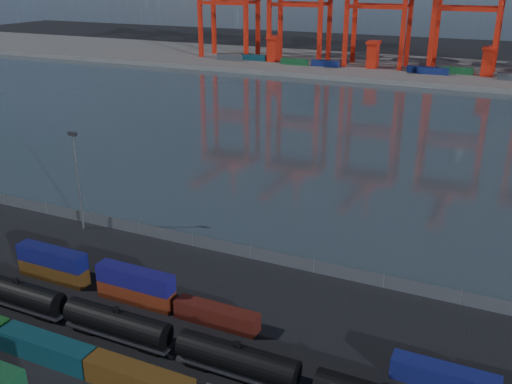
% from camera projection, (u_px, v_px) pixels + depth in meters
% --- Properties ---
extents(ground, '(700.00, 700.00, 0.00)m').
position_uv_depth(ground, '(140.00, 369.00, 61.67)').
color(ground, black).
rests_on(ground, ground).
extents(harbor_water, '(700.00, 700.00, 0.00)m').
position_uv_depth(harbor_water, '(375.00, 134.00, 150.42)').
color(harbor_water, '#2D3A41').
rests_on(harbor_water, ground).
extents(far_quay, '(700.00, 70.00, 2.00)m').
position_uv_depth(far_quay, '(436.00, 71.00, 238.82)').
color(far_quay, '#514F4C').
rests_on(far_quay, ground).
extents(container_row_mid, '(129.24, 2.50, 5.33)m').
position_uv_depth(container_row_mid, '(104.00, 365.00, 59.56)').
color(container_row_mid, navy).
rests_on(container_row_mid, ground).
extents(container_row_north, '(139.92, 2.22, 4.73)m').
position_uv_depth(container_row_north, '(98.00, 280.00, 75.99)').
color(container_row_north, navy).
rests_on(container_row_north, ground).
extents(tanker_string, '(91.48, 3.00, 4.30)m').
position_uv_depth(tanker_string, '(65.00, 308.00, 68.87)').
color(tanker_string, black).
rests_on(tanker_string, ground).
extents(waterfront_fence, '(160.12, 0.12, 2.20)m').
position_uv_depth(waterfront_fence, '(250.00, 253.00, 84.97)').
color(waterfront_fence, '#595B5E').
rests_on(waterfront_fence, ground).
extents(yard_light_mast, '(1.60, 0.40, 16.60)m').
position_uv_depth(yard_light_mast, '(77.00, 176.00, 92.03)').
color(yard_light_mast, slate).
rests_on(yard_light_mast, ground).
extents(quay_containers, '(172.58, 10.99, 2.60)m').
position_uv_depth(quay_containers, '(404.00, 69.00, 230.01)').
color(quay_containers, navy).
rests_on(quay_containers, far_quay).
extents(straddle_carriers, '(140.00, 7.00, 11.10)m').
position_uv_depth(straddle_carriers, '(428.00, 57.00, 228.88)').
color(straddle_carriers, red).
rests_on(straddle_carriers, far_quay).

